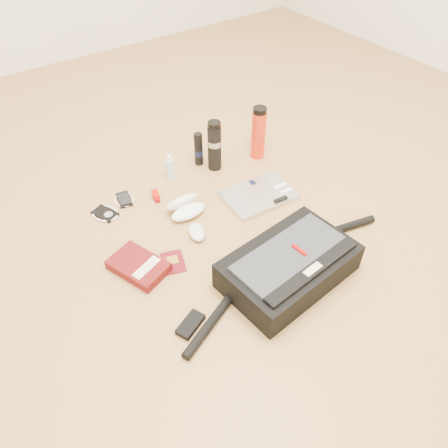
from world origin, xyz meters
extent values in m
plane|color=#A47944|center=(0.00, 0.00, 0.00)|extent=(4.00, 4.00, 0.00)
cube|color=black|center=(0.05, -0.28, 0.06)|extent=(0.49, 0.33, 0.11)
cube|color=#292B31|center=(0.05, -0.29, 0.12)|extent=(0.43, 0.24, 0.01)
cube|color=black|center=(0.06, -0.37, 0.12)|extent=(0.41, 0.08, 0.01)
cube|color=beige|center=(0.06, -0.37, 0.12)|extent=(0.07, 0.03, 0.02)
cube|color=#A20100|center=(0.08, -0.28, 0.12)|extent=(0.02, 0.06, 0.02)
cylinder|color=black|center=(-0.29, -0.29, 0.02)|extent=(0.28, 0.14, 0.03)
cylinder|color=black|center=(0.39, -0.22, 0.02)|extent=(0.29, 0.09, 0.03)
cube|color=black|center=(-0.34, -0.25, 0.01)|extent=(0.11, 0.09, 0.02)
cube|color=silver|center=(0.25, 0.14, 0.01)|extent=(0.31, 0.23, 0.02)
cube|color=black|center=(0.27, 0.21, 0.02)|extent=(0.02, 0.03, 0.00)
cube|color=white|center=(0.35, 0.12, 0.02)|extent=(0.06, 0.02, 0.01)
cube|color=white|center=(0.35, 0.08, 0.02)|extent=(0.05, 0.02, 0.01)
cube|color=black|center=(0.29, 0.05, 0.02)|extent=(0.06, 0.02, 0.01)
cube|color=#4E0B0C|center=(-0.37, 0.07, 0.02)|extent=(0.20, 0.24, 0.04)
cube|color=beige|center=(-0.31, 0.09, 0.02)|extent=(0.07, 0.19, 0.03)
cube|color=beige|center=(-0.35, 0.03, 0.04)|extent=(0.12, 0.07, 0.00)
cube|color=#530A10|center=(-0.25, 0.02, 0.00)|extent=(0.11, 0.13, 0.00)
cube|color=gold|center=(-0.25, 0.03, 0.01)|extent=(0.05, 0.05, 0.00)
ellipsoid|color=silver|center=(-0.10, 0.09, 0.02)|extent=(0.09, 0.12, 0.03)
ellipsoid|color=white|center=(-0.07, 0.21, 0.02)|extent=(0.16, 0.08, 0.05)
ellipsoid|color=white|center=(-0.07, 0.26, 0.04)|extent=(0.16, 0.09, 0.09)
ellipsoid|color=black|center=(-0.10, 0.21, 0.03)|extent=(0.04, 0.03, 0.01)
ellipsoid|color=black|center=(-0.04, 0.21, 0.03)|extent=(0.04, 0.03, 0.01)
cylinder|color=black|center=(-0.07, 0.21, 0.03)|extent=(0.02, 0.01, 0.00)
cube|color=black|center=(-0.35, 0.41, 0.01)|extent=(0.10, 0.12, 0.01)
cylinder|color=#AFAFB1|center=(-0.34, 0.39, 0.01)|extent=(0.05, 0.05, 0.00)
torus|color=white|center=(-0.35, 0.41, 0.01)|extent=(0.12, 0.12, 0.01)
cube|color=black|center=(-0.24, 0.45, 0.00)|extent=(0.07, 0.11, 0.01)
cube|color=black|center=(-0.24, 0.45, 0.01)|extent=(0.06, 0.09, 0.00)
torus|color=white|center=(-0.24, 0.45, 0.01)|extent=(0.10, 0.10, 0.01)
cube|color=#B90E01|center=(-0.12, 0.39, 0.01)|extent=(0.04, 0.06, 0.02)
cube|color=#A00608|center=(-0.13, 0.36, 0.01)|extent=(0.02, 0.02, 0.02)
cylinder|color=#B5B5B8|center=(-0.11, 0.42, 0.01)|extent=(0.03, 0.03, 0.02)
cylinder|color=#ADCFE4|center=(0.00, 0.47, 0.05)|extent=(0.04, 0.04, 0.10)
cylinder|color=white|center=(0.00, 0.47, 0.11)|extent=(0.02, 0.02, 0.02)
cylinder|color=white|center=(0.00, 0.47, 0.12)|extent=(0.01, 0.01, 0.01)
cylinder|color=black|center=(0.17, 0.49, 0.08)|extent=(0.04, 0.04, 0.16)
cylinder|color=black|center=(0.17, 0.49, 0.06)|extent=(0.04, 0.04, 0.03)
ellipsoid|color=black|center=(0.17, 0.49, 0.16)|extent=(0.04, 0.04, 0.02)
cylinder|color=black|center=(0.21, 0.42, 0.11)|extent=(0.08, 0.08, 0.22)
cylinder|color=#B2B2B5|center=(0.21, 0.42, 0.14)|extent=(0.08, 0.08, 0.03)
cylinder|color=black|center=(0.21, 0.42, 0.23)|extent=(0.08, 0.08, 0.02)
cylinder|color=red|center=(0.43, 0.38, 0.12)|extent=(0.09, 0.09, 0.23)
cylinder|color=black|center=(0.43, 0.38, 0.24)|extent=(0.08, 0.08, 0.02)
camera|label=1|loc=(-0.72, -0.97, 1.22)|focal=35.00mm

